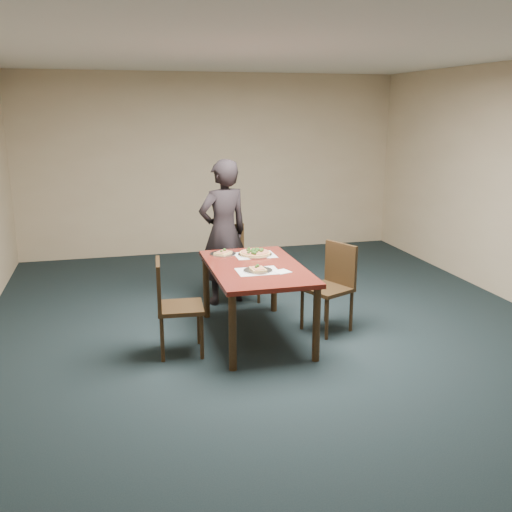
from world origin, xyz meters
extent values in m
plane|color=black|center=(0.00, 0.00, 0.00)|extent=(8.00, 8.00, 0.00)
plane|color=#C9B08C|center=(0.00, 4.00, 1.40)|extent=(6.00, 0.00, 6.00)
plane|color=white|center=(0.00, 0.00, 2.80)|extent=(8.00, 8.00, 0.00)
cube|color=#541610|center=(-0.24, 0.31, 0.73)|extent=(0.90, 1.50, 0.04)
cylinder|color=black|center=(-0.63, -0.38, 0.35)|extent=(0.07, 0.07, 0.70)
cylinder|color=black|center=(-0.63, 1.00, 0.35)|extent=(0.07, 0.07, 0.70)
cylinder|color=black|center=(0.15, -0.38, 0.35)|extent=(0.07, 0.07, 0.70)
cylinder|color=black|center=(0.15, 1.00, 0.35)|extent=(0.07, 0.07, 0.70)
cube|color=black|center=(-0.18, 1.41, 0.45)|extent=(0.54, 0.54, 0.04)
cylinder|color=black|center=(-0.29, 1.18, 0.21)|extent=(0.04, 0.04, 0.43)
cylinder|color=black|center=(-0.42, 1.52, 0.21)|extent=(0.04, 0.04, 0.43)
cylinder|color=black|center=(0.05, 1.31, 0.21)|extent=(0.04, 0.04, 0.43)
cylinder|color=black|center=(-0.08, 1.64, 0.21)|extent=(0.04, 0.04, 0.43)
cube|color=black|center=(-0.25, 1.59, 0.69)|extent=(0.41, 0.18, 0.44)
cube|color=black|center=(-1.03, 0.11, 0.45)|extent=(0.45, 0.45, 0.04)
cylinder|color=black|center=(-0.86, -0.09, 0.21)|extent=(0.04, 0.04, 0.43)
cylinder|color=black|center=(-1.22, -0.06, 0.21)|extent=(0.04, 0.04, 0.43)
cylinder|color=black|center=(-0.83, 0.27, 0.21)|extent=(0.04, 0.04, 0.43)
cylinder|color=black|center=(-1.19, 0.30, 0.21)|extent=(0.04, 0.04, 0.43)
cube|color=black|center=(-1.22, 0.12, 0.69)|extent=(0.07, 0.42, 0.44)
cube|color=black|center=(0.51, 0.30, 0.45)|extent=(0.56, 0.56, 0.04)
cylinder|color=black|center=(0.28, 0.39, 0.21)|extent=(0.04, 0.04, 0.43)
cylinder|color=black|center=(0.60, 0.54, 0.21)|extent=(0.04, 0.04, 0.43)
cylinder|color=black|center=(0.43, 0.06, 0.21)|extent=(0.04, 0.04, 0.43)
cylinder|color=black|center=(0.75, 0.21, 0.21)|extent=(0.04, 0.04, 0.43)
cube|color=black|center=(0.69, 0.38, 0.69)|extent=(0.21, 0.40, 0.44)
imported|color=black|center=(-0.34, 1.45, 0.85)|extent=(0.72, 0.58, 1.71)
cube|color=white|center=(-0.15, 0.72, 0.75)|extent=(0.42, 0.32, 0.00)
cube|color=white|center=(-0.27, 0.11, 0.75)|extent=(0.40, 0.30, 0.00)
cylinder|color=silver|center=(-0.15, 0.72, 0.76)|extent=(0.36, 0.36, 0.01)
cylinder|color=tan|center=(-0.15, 0.72, 0.77)|extent=(0.33, 0.33, 0.02)
cylinder|color=tan|center=(-0.15, 0.72, 0.79)|extent=(0.29, 0.29, 0.01)
sphere|color=#1E3E13|center=(-0.22, 0.76, 0.80)|extent=(0.03, 0.03, 0.03)
sphere|color=#1E3E13|center=(-0.16, 0.73, 0.80)|extent=(0.04, 0.04, 0.04)
sphere|color=#1E3E13|center=(-0.13, 0.74, 0.81)|extent=(0.04, 0.04, 0.04)
sphere|color=#1E3E13|center=(-0.14, 0.67, 0.80)|extent=(0.04, 0.04, 0.04)
sphere|color=#1E3E13|center=(-0.09, 0.69, 0.80)|extent=(0.04, 0.04, 0.04)
sphere|color=#1E3E13|center=(-0.18, 0.59, 0.80)|extent=(0.04, 0.04, 0.04)
sphere|color=#1E3E13|center=(-0.13, 0.73, 0.80)|extent=(0.04, 0.04, 0.04)
sphere|color=#1E3E13|center=(-0.11, 0.73, 0.80)|extent=(0.04, 0.04, 0.04)
sphere|color=#1E3E13|center=(-0.17, 0.71, 0.80)|extent=(0.04, 0.04, 0.04)
sphere|color=#1E3E13|center=(-0.07, 0.72, 0.80)|extent=(0.04, 0.04, 0.04)
sphere|color=#1E3E13|center=(-0.20, 0.70, 0.80)|extent=(0.04, 0.04, 0.04)
sphere|color=#1E3E13|center=(-0.24, 0.65, 0.80)|extent=(0.03, 0.03, 0.03)
sphere|color=#1E3E13|center=(-0.19, 0.61, 0.80)|extent=(0.04, 0.04, 0.04)
sphere|color=#1E3E13|center=(-0.19, 0.82, 0.80)|extent=(0.03, 0.03, 0.03)
sphere|color=#1E3E13|center=(-0.10, 0.77, 0.80)|extent=(0.03, 0.03, 0.03)
cylinder|color=silver|center=(-0.27, 0.11, 0.76)|extent=(0.28, 0.28, 0.01)
cube|color=tan|center=(-0.27, 0.11, 0.77)|extent=(0.14, 0.18, 0.02)
cube|color=tan|center=(-0.27, 0.11, 0.78)|extent=(0.11, 0.15, 0.01)
sphere|color=#1E3E13|center=(-0.29, 0.12, 0.79)|extent=(0.03, 0.03, 0.03)
sphere|color=#1E3E13|center=(-0.27, 0.15, 0.79)|extent=(0.03, 0.03, 0.03)
cylinder|color=silver|center=(-0.47, 0.84, 0.76)|extent=(0.28, 0.28, 0.01)
cube|color=tan|center=(-0.47, 0.84, 0.77)|extent=(0.21, 0.21, 0.02)
cube|color=tan|center=(-0.47, 0.84, 0.78)|extent=(0.17, 0.17, 0.01)
sphere|color=#1E3E13|center=(-0.49, 0.82, 0.79)|extent=(0.03, 0.03, 0.03)
sphere|color=#1E3E13|center=(-0.45, 0.86, 0.79)|extent=(0.03, 0.03, 0.03)
cube|color=white|center=(-0.06, 0.03, 0.75)|extent=(0.18, 0.18, 0.01)
camera|label=1|loc=(-1.60, -4.95, 2.25)|focal=40.00mm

